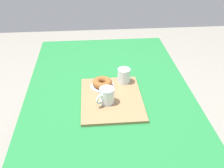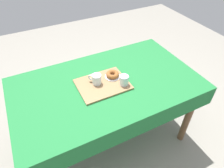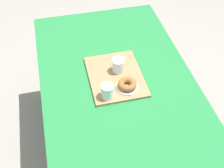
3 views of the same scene
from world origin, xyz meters
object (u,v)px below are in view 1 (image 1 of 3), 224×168
object	(u,v)px
water_glass_near	(124,76)
sugar_donut_left	(102,83)
dining_table	(110,108)
donut_plate_left	(102,86)
serving_tray	(112,99)
tea_mug_left	(107,96)

from	to	relation	value
water_glass_near	sugar_donut_left	world-z (taller)	water_glass_near
dining_table	water_glass_near	world-z (taller)	water_glass_near
dining_table	donut_plate_left	bearing A→B (deg)	-153.96
sugar_donut_left	dining_table	bearing A→B (deg)	26.04
sugar_donut_left	serving_tray	bearing A→B (deg)	20.62
donut_plate_left	dining_table	bearing A→B (deg)	26.04
serving_tray	sugar_donut_left	distance (m)	0.12
dining_table	tea_mug_left	distance (m)	0.16
dining_table	serving_tray	bearing A→B (deg)	9.49
serving_tray	sugar_donut_left	xyz separation A→B (m)	(-0.11, -0.04, 0.03)
dining_table	tea_mug_left	world-z (taller)	tea_mug_left
dining_table	tea_mug_left	xyz separation A→B (m)	(0.08, -0.02, 0.14)
sugar_donut_left	water_glass_near	bearing A→B (deg)	107.57
dining_table	water_glass_near	bearing A→B (deg)	141.25
dining_table	water_glass_near	xyz separation A→B (m)	(-0.11, 0.09, 0.14)
serving_tray	water_glass_near	bearing A→B (deg)	151.07
serving_tray	donut_plate_left	world-z (taller)	donut_plate_left
water_glass_near	sugar_donut_left	bearing A→B (deg)	-72.43
tea_mug_left	sugar_donut_left	bearing A→B (deg)	-174.82
tea_mug_left	water_glass_near	xyz separation A→B (m)	(-0.19, 0.11, -0.00)
serving_tray	tea_mug_left	world-z (taller)	tea_mug_left
dining_table	serving_tray	world-z (taller)	serving_tray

